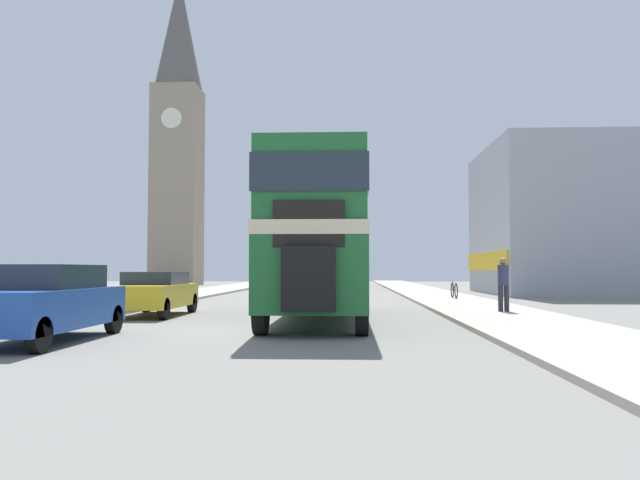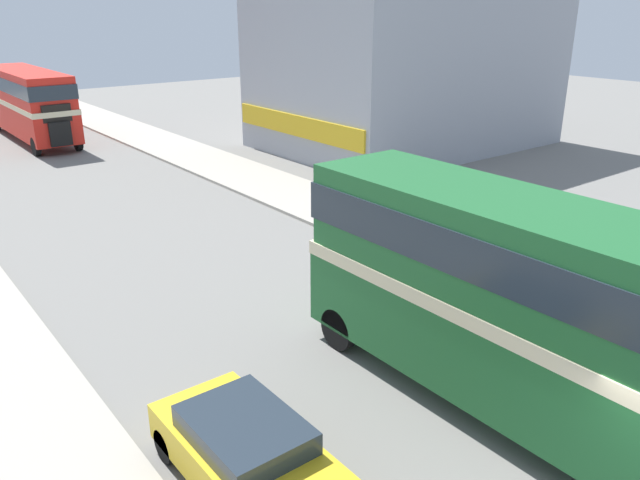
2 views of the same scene
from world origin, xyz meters
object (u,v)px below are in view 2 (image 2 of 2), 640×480
at_px(bus_distant, 29,99).
at_px(bicycle_on_pavement, 358,205).
at_px(car_parked_mid, 250,456).
at_px(pedestrian_walking, 581,264).
at_px(double_decker_bus, 528,298).

distance_m(bus_distant, bicycle_on_pavement, 23.74).
height_order(car_parked_mid, pedestrian_walking, pedestrian_walking).
distance_m(car_parked_mid, bicycle_on_pavement, 14.63).
bearing_deg(double_decker_bus, car_parked_mid, 164.96).
height_order(double_decker_bus, bus_distant, double_decker_bus).
height_order(double_decker_bus, bicycle_on_pavement, double_decker_bus).
height_order(pedestrian_walking, bicycle_on_pavement, pedestrian_walking).
relative_size(bus_distant, pedestrian_walking, 6.54).
relative_size(car_parked_mid, bicycle_on_pavement, 2.33).
distance_m(double_decker_bus, bus_distant, 34.12).
height_order(bus_distant, car_parked_mid, bus_distant).
bearing_deg(bicycle_on_pavement, car_parked_mid, -138.17).
bearing_deg(bus_distant, bicycle_on_pavement, -76.04).
distance_m(double_decker_bus, pedestrian_walking, 6.23).
xyz_separation_m(bus_distant, pedestrian_walking, (5.73, -32.07, -1.36)).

